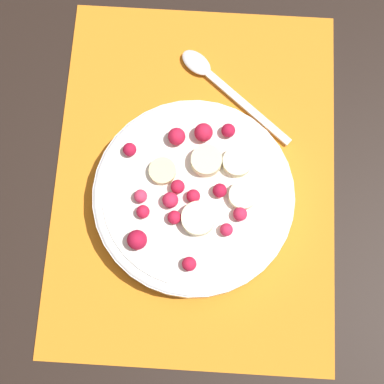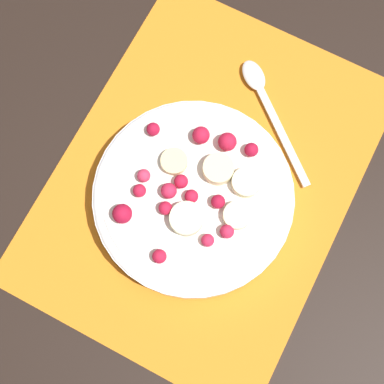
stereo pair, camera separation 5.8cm
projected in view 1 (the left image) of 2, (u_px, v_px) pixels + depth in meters
name	position (u px, v px, depth m)	size (l,w,h in m)	color
ground_plane	(195.00, 177.00, 0.63)	(3.00, 3.00, 0.00)	black
placemat	(195.00, 176.00, 0.63)	(0.43, 0.33, 0.01)	orange
fruit_bowl	(192.00, 196.00, 0.60)	(0.22, 0.22, 0.06)	white
spoon	(215.00, 79.00, 0.65)	(0.12, 0.14, 0.01)	silver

